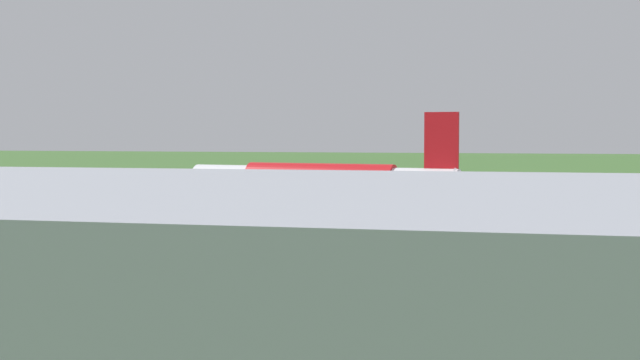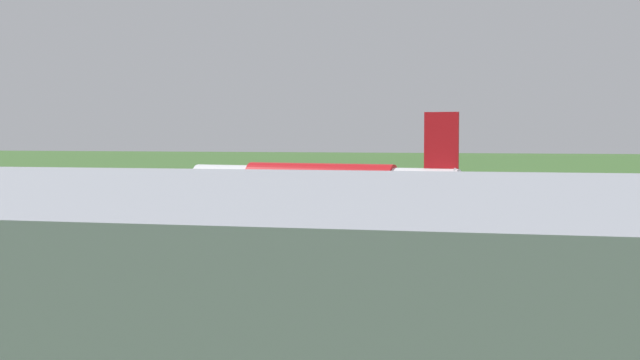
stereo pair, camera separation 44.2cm
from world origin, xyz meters
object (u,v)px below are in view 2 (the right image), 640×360
object	(u,v)px
airliner_main	(322,181)
service_car_followme	(519,206)
traffic_cone_orange	(364,188)
no_stopping_sign	(379,183)

from	to	relation	value
airliner_main	service_car_followme	world-z (taller)	airliner_main
traffic_cone_orange	airliner_main	bearing A→B (deg)	92.18
no_stopping_sign	traffic_cone_orange	distance (m)	3.68
no_stopping_sign	airliner_main	bearing A→B (deg)	88.05
service_car_followme	airliner_main	bearing A→B (deg)	-0.93
service_car_followme	no_stopping_sign	world-z (taller)	no_stopping_sign
airliner_main	traffic_cone_orange	distance (m)	47.57
airliner_main	traffic_cone_orange	xyz separation A→B (m)	(1.80, -47.36, -4.08)
service_car_followme	no_stopping_sign	xyz separation A→B (m)	(30.96, -46.94, 0.53)
no_stopping_sign	service_car_followme	bearing A→B (deg)	123.41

